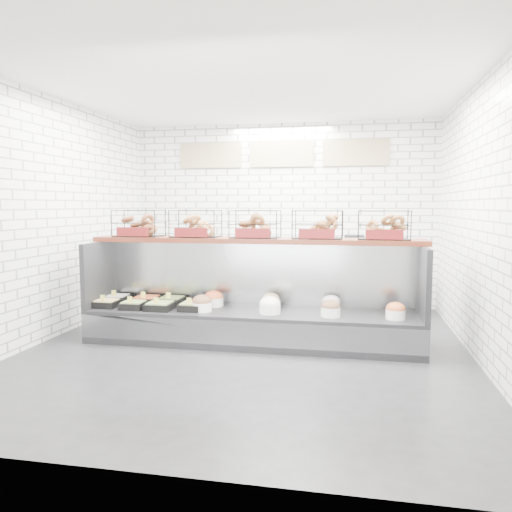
# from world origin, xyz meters

# --- Properties ---
(ground) EXTENTS (5.50, 5.50, 0.00)m
(ground) POSITION_xyz_m (0.00, 0.00, 0.00)
(ground) COLOR black
(ground) RESTS_ON ground
(room_shell) EXTENTS (5.02, 5.51, 3.01)m
(room_shell) POSITION_xyz_m (0.00, 0.60, 2.06)
(room_shell) COLOR white
(room_shell) RESTS_ON ground
(display_case) EXTENTS (4.00, 0.90, 1.20)m
(display_case) POSITION_xyz_m (-0.03, 0.34, 0.33)
(display_case) COLOR black
(display_case) RESTS_ON ground
(bagel_shelf) EXTENTS (4.10, 0.50, 0.40)m
(bagel_shelf) POSITION_xyz_m (0.00, 0.52, 1.38)
(bagel_shelf) COLOR #45180E
(bagel_shelf) RESTS_ON display_case
(prep_counter) EXTENTS (4.00, 0.60, 1.20)m
(prep_counter) POSITION_xyz_m (-0.01, 2.43, 0.47)
(prep_counter) COLOR #93969B
(prep_counter) RESTS_ON ground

